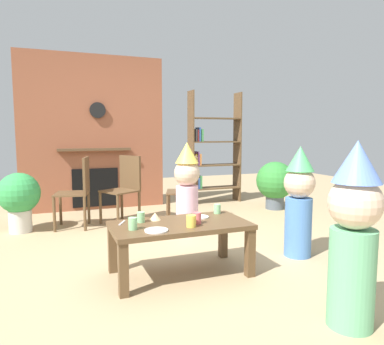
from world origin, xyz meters
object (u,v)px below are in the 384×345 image
paper_plate_rear (200,217)px  paper_cup_near_right (133,224)px  child_with_cone_hat (354,230)px  paper_plate_front (156,230)px  child_in_pink (299,199)px  potted_plant_short (19,197)px  paper_cup_near_left (217,209)px  birthday_cake_slice (155,216)px  dining_chair_middle (125,185)px  dining_chair_right (189,186)px  bookshelf (210,152)px  dining_chair_left (79,188)px  potted_plant_tall (275,182)px  paper_cup_center (197,218)px  paper_cup_far_right (141,217)px  child_by_the_chairs (187,186)px  coffee_table (180,231)px  paper_cup_far_left (191,221)px

paper_plate_rear → paper_cup_near_right: bearing=-163.9°
child_with_cone_hat → paper_plate_front: bearing=12.9°
child_in_pink → potted_plant_short: 3.25m
paper_cup_near_left → birthday_cake_slice: bearing=-176.9°
dining_chair_middle → dining_chair_right: same height
bookshelf → child_with_cone_hat: 4.11m
dining_chair_left → potted_plant_tall: (2.97, 0.06, -0.08)m
paper_cup_near_right → child_with_cone_hat: bearing=-44.4°
child_in_pink → birthday_cake_slice: bearing=-7.4°
paper_cup_center → dining_chair_middle: (-0.22, 2.03, 0.02)m
paper_plate_front → dining_chair_left: 2.14m
bookshelf → paper_cup_near_left: 2.88m
paper_cup_far_right → dining_chair_left: bearing=102.2°
bookshelf → paper_plate_rear: bearing=-115.9°
paper_cup_near_left → paper_plate_front: paper_cup_near_left is taller
birthday_cake_slice → child_by_the_chairs: size_ratio=0.09×
child_in_pink → dining_chair_middle: child_in_pink is taller
bookshelf → child_by_the_chairs: bearing=-121.8°
bookshelf → dining_chair_right: size_ratio=2.11×
coffee_table → paper_plate_front: 0.32m
dining_chair_left → dining_chair_middle: 0.59m
coffee_table → paper_cup_near_left: size_ratio=12.95×
coffee_table → birthday_cake_slice: birthday_cake_slice is taller
bookshelf → paper_plate_front: bearing=-120.9°
potted_plant_tall → potted_plant_short: size_ratio=1.04×
child_with_cone_hat → dining_chair_middle: child_with_cone_hat is taller
paper_cup_center → paper_cup_far_right: 0.48m
paper_cup_far_left → paper_cup_far_right: paper_cup_far_left is taller
paper_cup_far_right → paper_plate_front: bearing=-81.5°
paper_plate_front → paper_cup_near_right: bearing=145.9°
paper_plate_rear → potted_plant_short: 2.44m
birthday_cake_slice → dining_chair_right: 1.58m
paper_cup_far_right → potted_plant_short: potted_plant_short is taller
child_in_pink → child_by_the_chairs: child_by_the_chairs is taller
coffee_table → paper_cup_far_left: 0.20m
child_by_the_chairs → dining_chair_left: bearing=-101.7°
potted_plant_short → paper_cup_near_right: bearing=-64.5°
coffee_table → potted_plant_tall: size_ratio=1.53×
dining_chair_middle → potted_plant_tall: (2.38, 0.02, -0.08)m
child_by_the_chairs → potted_plant_tall: 2.02m
paper_plate_rear → potted_plant_short: bearing=131.2°
paper_plate_front → paper_cup_far_left: bearing=3.7°
potted_plant_tall → paper_cup_near_left: bearing=-136.2°
paper_cup_near_left → birthday_cake_slice: size_ratio=0.89×
paper_cup_near_left → potted_plant_short: bearing=136.4°
coffee_table → potted_plant_tall: 3.02m
paper_plate_rear → child_in_pink: bearing=-5.4°
dining_chair_right → potted_plant_short: size_ratio=1.24×
coffee_table → dining_chair_right: (0.66, 1.52, 0.13)m
potted_plant_tall → dining_chair_middle: bearing=-179.5°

